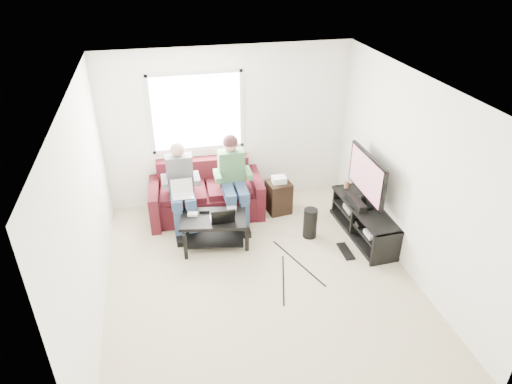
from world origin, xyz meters
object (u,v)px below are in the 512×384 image
coffee_table (213,224)px  end_table (279,196)px  subwoofer (310,223)px  sofa (206,196)px  tv_stand (364,223)px  tv (367,177)px

coffee_table → end_table: bearing=30.8°
subwoofer → coffee_table: bearing=175.4°
sofa → subwoofer: size_ratio=3.91×
end_table → subwoofer: bearing=-71.4°
sofa → tv_stand: 2.53m
sofa → subwoofer: sofa is taller
tv → subwoofer: size_ratio=2.33×
end_table → tv: bearing=-38.6°
sofa → tv: bearing=-25.7°
sofa → tv: 2.57m
tv_stand → subwoofer: bearing=169.7°
sofa → coffee_table: (-0.01, -0.92, 0.03)m
tv → tv_stand: bearing=-88.5°
tv_stand → end_table: (-1.08, 0.96, 0.06)m
tv → end_table: bearing=141.4°
sofa → tv_stand: size_ratio=1.22×
coffee_table → tv: tv is taller
tv_stand → end_table: bearing=138.4°
tv_stand → tv: size_ratio=1.37×
sofa → subwoofer: bearing=-35.7°
coffee_table → tv_stand: tv_stand is taller
coffee_table → end_table: size_ratio=1.61×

